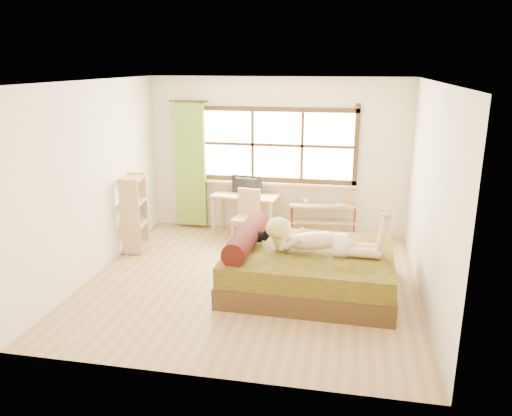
% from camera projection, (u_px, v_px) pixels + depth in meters
% --- Properties ---
extents(floor, '(4.50, 4.50, 0.00)m').
position_uv_depth(floor, '(252.00, 281.00, 6.94)').
color(floor, '#9E754C').
rests_on(floor, ground).
extents(ceiling, '(4.50, 4.50, 0.00)m').
position_uv_depth(ceiling, '(252.00, 81.00, 6.18)').
color(ceiling, white).
rests_on(ceiling, wall_back).
extents(wall_back, '(4.50, 0.00, 4.50)m').
position_uv_depth(wall_back, '(277.00, 156.00, 8.68)').
color(wall_back, silver).
rests_on(wall_back, floor).
extents(wall_front, '(4.50, 0.00, 4.50)m').
position_uv_depth(wall_front, '(202.00, 246.00, 4.44)').
color(wall_front, silver).
rests_on(wall_front, floor).
extents(wall_left, '(0.00, 4.50, 4.50)m').
position_uv_depth(wall_left, '(94.00, 179.00, 6.97)').
color(wall_left, silver).
rests_on(wall_left, floor).
extents(wall_right, '(0.00, 4.50, 4.50)m').
position_uv_depth(wall_right, '(430.00, 195.00, 6.15)').
color(wall_right, silver).
rests_on(wall_right, floor).
extents(window, '(2.80, 0.16, 1.46)m').
position_uv_depth(window, '(277.00, 148.00, 8.61)').
color(window, '#FFEDBF').
rests_on(window, wall_back).
extents(curtain, '(0.55, 0.10, 2.20)m').
position_uv_depth(curtain, '(190.00, 166.00, 8.91)').
color(curtain, '#577C21').
rests_on(curtain, wall_back).
extents(bed, '(2.23, 1.80, 0.83)m').
position_uv_depth(bed, '(305.00, 268.00, 6.64)').
color(bed, '#331B0F').
rests_on(bed, floor).
extents(woman, '(1.54, 0.47, 0.66)m').
position_uv_depth(woman, '(322.00, 229.00, 6.39)').
color(woman, '#D2A887').
rests_on(woman, bed).
extents(kitten, '(0.33, 0.14, 0.26)m').
position_uv_depth(kitten, '(258.00, 235.00, 6.75)').
color(kitten, black).
rests_on(kitten, bed).
extents(desk, '(1.20, 0.67, 0.71)m').
position_uv_depth(desk, '(245.00, 200.00, 8.70)').
color(desk, tan).
rests_on(desk, floor).
extents(monitor, '(0.56, 0.15, 0.32)m').
position_uv_depth(monitor, '(246.00, 185.00, 8.67)').
color(monitor, black).
rests_on(monitor, desk).
extents(chair, '(0.45, 0.45, 0.89)m').
position_uv_depth(chair, '(247.00, 213.00, 8.36)').
color(chair, tan).
rests_on(chair, floor).
extents(pipe_shelf, '(1.20, 0.47, 0.66)m').
position_uv_depth(pipe_shelf, '(323.00, 213.00, 8.62)').
color(pipe_shelf, tan).
rests_on(pipe_shelf, floor).
extents(cup, '(0.14, 0.14, 0.10)m').
position_uv_depth(cup, '(306.00, 200.00, 8.62)').
color(cup, gray).
rests_on(cup, pipe_shelf).
extents(book, '(0.21, 0.26, 0.02)m').
position_uv_depth(book, '(335.00, 204.00, 8.54)').
color(book, gray).
rests_on(book, pipe_shelf).
extents(bookshelf, '(0.37, 0.56, 1.21)m').
position_uv_depth(bookshelf, '(135.00, 213.00, 7.95)').
color(bookshelf, tan).
rests_on(bookshelf, floor).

